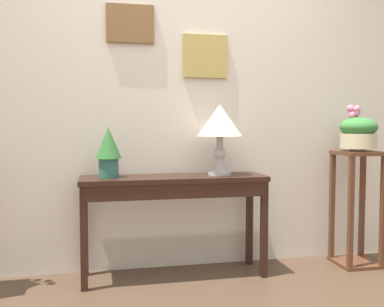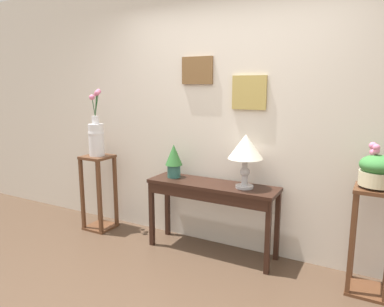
% 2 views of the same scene
% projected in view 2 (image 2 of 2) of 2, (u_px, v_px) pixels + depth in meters
% --- Properties ---
extents(back_wall_with_art, '(9.00, 0.13, 2.80)m').
position_uv_depth(back_wall_with_art, '(232.00, 113.00, 3.57)').
color(back_wall_with_art, beige).
rests_on(back_wall_with_art, ground).
extents(console_table, '(1.31, 0.37, 0.73)m').
position_uv_depth(console_table, '(211.00, 194.00, 3.50)').
color(console_table, black).
rests_on(console_table, ground).
extents(table_lamp, '(0.33, 0.33, 0.51)m').
position_uv_depth(table_lamp, '(246.00, 149.00, 3.27)').
color(table_lamp, '#B7B7BC').
rests_on(table_lamp, console_table).
extents(potted_plant_on_console, '(0.18, 0.18, 0.35)m').
position_uv_depth(potted_plant_on_console, '(174.00, 159.00, 3.69)').
color(potted_plant_on_console, '#2D665B').
rests_on(potted_plant_on_console, console_table).
extents(pedestal_stand_left, '(0.31, 0.31, 0.88)m').
position_uv_depth(pedestal_stand_left, '(99.00, 192.00, 4.16)').
color(pedestal_stand_left, '#56331E').
rests_on(pedestal_stand_left, ground).
extents(flower_vase_tall_left, '(0.20, 0.18, 0.76)m').
position_uv_depth(flower_vase_tall_left, '(96.00, 135.00, 4.03)').
color(flower_vase_tall_left, silver).
rests_on(flower_vase_tall_left, pedestal_stand_left).
extents(pedestal_stand_right, '(0.31, 0.31, 0.89)m').
position_uv_depth(pedestal_stand_right, '(371.00, 241.00, 2.85)').
color(pedestal_stand_right, '#56331E').
rests_on(pedestal_stand_right, ground).
extents(planter_bowl_wide_right, '(0.28, 0.28, 0.35)m').
position_uv_depth(planter_bowl_wide_right, '(378.00, 170.00, 2.74)').
color(planter_bowl_wide_right, beige).
rests_on(planter_bowl_wide_right, pedestal_stand_right).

